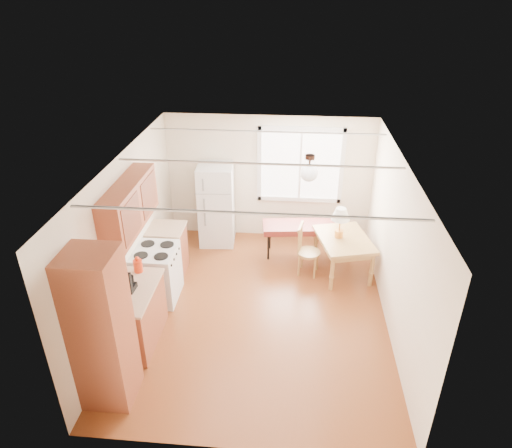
# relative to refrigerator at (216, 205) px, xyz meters

# --- Properties ---
(room_shell) EXTENTS (4.60, 5.60, 2.62)m
(room_shell) POSITION_rel_refrigerator_xyz_m (1.00, -2.12, 0.44)
(room_shell) COLOR #5E2A13
(room_shell) RESTS_ON ground
(kitchen_run) EXTENTS (0.65, 3.40, 2.20)m
(kitchen_run) POSITION_rel_refrigerator_xyz_m (-0.72, -2.75, 0.03)
(kitchen_run) COLOR brown
(kitchen_run) RESTS_ON ground
(window_unit) EXTENTS (1.64, 0.05, 1.51)m
(window_unit) POSITION_rel_refrigerator_xyz_m (1.60, 0.35, 0.74)
(window_unit) COLOR white
(window_unit) RESTS_ON room_shell
(pendant_light) EXTENTS (0.26, 0.26, 0.40)m
(pendant_light) POSITION_rel_refrigerator_xyz_m (1.70, -1.72, 1.42)
(pendant_light) COLOR #311D16
(pendant_light) RESTS_ON room_shell
(refrigerator) EXTENTS (0.71, 0.72, 1.62)m
(refrigerator) POSITION_rel_refrigerator_xyz_m (0.00, 0.00, 0.00)
(refrigerator) COLOR silver
(refrigerator) RESTS_ON ground
(bench) EXTENTS (1.50, 0.69, 0.67)m
(bench) POSITION_rel_refrigerator_xyz_m (1.67, -0.40, -0.21)
(bench) COLOR maroon
(bench) RESTS_ON ground
(dining_table) EXTENTS (1.10, 1.30, 0.70)m
(dining_table) POSITION_rel_refrigerator_xyz_m (2.41, -0.91, -0.21)
(dining_table) COLOR #A0753D
(dining_table) RESTS_ON ground
(chair) EXTENTS (0.44, 0.43, 0.94)m
(chair) POSITION_rel_refrigerator_xyz_m (1.72, -0.98, -0.28)
(chair) COLOR #A0753D
(chair) RESTS_ON ground
(table_lamp) EXTENTS (0.32, 0.32, 0.56)m
(table_lamp) POSITION_rel_refrigerator_xyz_m (2.31, -0.87, 0.30)
(table_lamp) COLOR #D29043
(table_lamp) RESTS_ON dining_table
(coffee_maker) EXTENTS (0.18, 0.23, 0.34)m
(coffee_maker) POSITION_rel_refrigerator_xyz_m (-0.72, -3.00, 0.21)
(coffee_maker) COLOR black
(coffee_maker) RESTS_ON kitchen_run
(kettle) EXTENTS (0.13, 0.13, 0.25)m
(kettle) POSITION_rel_refrigerator_xyz_m (-0.73, -2.52, 0.19)
(kettle) COLOR red
(kettle) RESTS_ON kitchen_run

